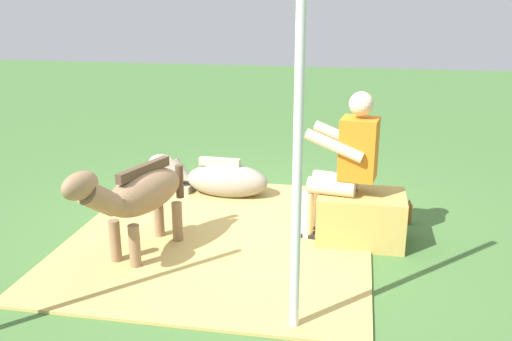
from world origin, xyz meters
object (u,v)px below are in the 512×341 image
(person_seated, at_px, (345,161))
(soda_bottle, at_px, (408,212))
(hay_bale, at_px, (361,218))
(tent_pole_left, at_px, (298,153))
(pony_standing, at_px, (138,195))
(pony_lying, at_px, (218,179))

(person_seated, relative_size, soda_bottle, 5.38)
(hay_bale, distance_m, tent_pole_left, 1.79)
(pony_standing, bearing_deg, person_seated, -157.97)
(pony_standing, height_order, pony_lying, pony_standing)
(person_seated, height_order, pony_lying, person_seated)
(hay_bale, bearing_deg, person_seated, -5.83)
(pony_standing, relative_size, tent_pole_left, 0.55)
(hay_bale, relative_size, person_seated, 0.56)
(pony_lying, height_order, soda_bottle, pony_lying)
(person_seated, distance_m, tent_pole_left, 1.56)
(pony_standing, relative_size, soda_bottle, 5.31)
(hay_bale, height_order, soda_bottle, hay_bale)
(tent_pole_left, bearing_deg, soda_bottle, -113.86)
(pony_standing, height_order, tent_pole_left, tent_pole_left)
(pony_lying, bearing_deg, tent_pole_left, 114.99)
(tent_pole_left, bearing_deg, pony_lying, -65.01)
(soda_bottle, bearing_deg, tent_pole_left, 66.14)
(pony_standing, relative_size, pony_lying, 0.97)
(pony_standing, distance_m, pony_lying, 1.60)
(soda_bottle, xyz_separation_m, tent_pole_left, (0.85, 1.93, 1.07))
(pony_lying, bearing_deg, pony_standing, 80.05)
(hay_bale, relative_size, pony_lying, 0.55)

